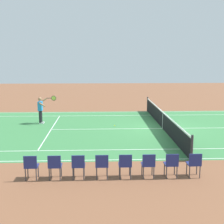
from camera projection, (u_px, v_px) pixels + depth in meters
name	position (u px, v px, depth m)	size (l,w,h in m)	color
ground_plane	(163.00, 128.00, 18.51)	(60.00, 60.00, 0.00)	brown
court_slab	(163.00, 128.00, 18.51)	(24.20, 11.40, 0.00)	#387A42
court_line_markings	(163.00, 128.00, 18.51)	(23.85, 11.05, 0.01)	white
tennis_net	(163.00, 120.00, 18.43)	(0.10, 11.70, 1.08)	#2D2D33
tennis_player_near	(41.00, 109.00, 19.69)	(1.08, 0.78, 1.70)	black
tennis_ball	(115.00, 126.00, 19.12)	(0.07, 0.07, 0.07)	#CCE01E
spectator_chair_0	(194.00, 163.00, 11.05)	(0.44, 0.44, 0.88)	#38383D
spectator_chair_1	(171.00, 163.00, 11.01)	(0.44, 0.44, 0.88)	#38383D
spectator_chair_2	(148.00, 164.00, 10.98)	(0.44, 0.44, 0.88)	#38383D
spectator_chair_3	(125.00, 164.00, 10.95)	(0.44, 0.44, 0.88)	#38383D
spectator_chair_4	(102.00, 164.00, 10.92)	(0.44, 0.44, 0.88)	#38383D
spectator_chair_5	(78.00, 165.00, 10.88)	(0.44, 0.44, 0.88)	#38383D
spectator_chair_6	(55.00, 165.00, 10.85)	(0.44, 0.44, 0.88)	#38383D
spectator_chair_7	(31.00, 165.00, 10.82)	(0.44, 0.44, 0.88)	#38383D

